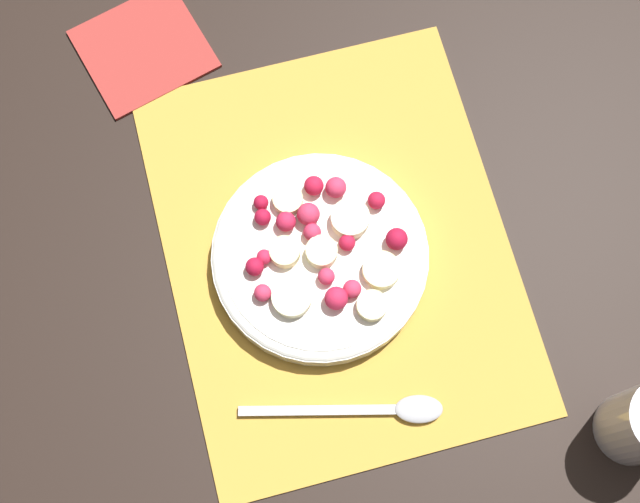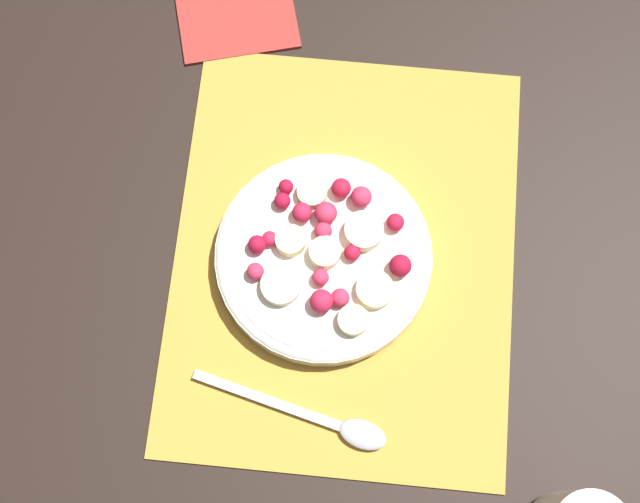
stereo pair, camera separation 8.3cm
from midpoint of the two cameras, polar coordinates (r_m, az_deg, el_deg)
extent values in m
plane|color=black|center=(0.86, -1.59, -0.34)|extent=(3.00, 3.00, 0.00)
cube|color=gold|center=(0.86, -1.59, -0.28)|extent=(0.42, 0.33, 0.01)
cylinder|color=silver|center=(0.85, -2.76, -0.86)|extent=(0.21, 0.21, 0.02)
torus|color=silver|center=(0.84, -2.78, -0.73)|extent=(0.21, 0.21, 0.01)
cylinder|color=white|center=(0.84, -2.79, -0.64)|extent=(0.19, 0.19, 0.00)
cylinder|color=beige|center=(0.83, -2.72, -0.51)|extent=(0.04, 0.04, 0.01)
cylinder|color=#F4EAB7|center=(0.84, -0.84, 1.64)|extent=(0.05, 0.05, 0.01)
cylinder|color=beige|center=(0.83, -5.09, -0.48)|extent=(0.04, 0.04, 0.01)
cylinder|color=#F4EAB7|center=(0.82, -4.68, -3.45)|extent=(0.05, 0.05, 0.01)
cylinder|color=beige|center=(0.82, 1.12, -1.69)|extent=(0.05, 0.05, 0.01)
cylinder|color=beige|center=(0.85, -4.84, 2.85)|extent=(0.04, 0.04, 0.01)
cylinder|color=beige|center=(0.81, 0.48, -3.99)|extent=(0.04, 0.04, 0.01)
sphere|color=red|center=(0.84, 0.87, 2.83)|extent=(0.02, 0.02, 0.02)
sphere|color=#D12347|center=(0.84, -5.00, 1.45)|extent=(0.02, 0.02, 0.02)
sphere|color=#B21433|center=(0.83, 2.13, 0.33)|extent=(0.02, 0.02, 0.02)
sphere|color=#DB3356|center=(0.84, -1.75, 3.66)|extent=(0.02, 0.02, 0.02)
sphere|color=#D12347|center=(0.81, -1.84, -3.51)|extent=(0.02, 0.02, 0.02)
sphere|color=red|center=(0.83, -1.07, 0.09)|extent=(0.02, 0.02, 0.02)
sphere|color=#DB3356|center=(0.83, -3.31, 0.78)|extent=(0.02, 0.02, 0.02)
sphere|color=#D12347|center=(0.83, -6.45, -0.65)|extent=(0.01, 0.01, 0.01)
sphere|color=#DB3356|center=(0.82, -0.81, -2.90)|extent=(0.02, 0.02, 0.02)
sphere|color=#DB3356|center=(0.83, -3.54, 1.93)|extent=(0.02, 0.02, 0.02)
sphere|color=#B21433|center=(0.83, -7.03, -1.45)|extent=(0.02, 0.02, 0.02)
sphere|color=#DB3356|center=(0.82, -2.44, -2.09)|extent=(0.02, 0.02, 0.02)
sphere|color=#DB3356|center=(0.82, -6.55, -3.13)|extent=(0.02, 0.02, 0.02)
sphere|color=#B21433|center=(0.84, -6.48, 1.74)|extent=(0.02, 0.02, 0.02)
sphere|color=#B21433|center=(0.85, -6.56, 2.68)|extent=(0.01, 0.01, 0.01)
sphere|color=red|center=(0.85, -3.17, 3.77)|extent=(0.02, 0.02, 0.02)
cube|color=#B2B2B7|center=(0.83, -3.02, -10.62)|extent=(0.04, 0.14, 0.00)
ellipsoid|color=#B2B2B7|center=(0.83, 3.51, -10.53)|extent=(0.04, 0.05, 0.01)
cube|color=#A3332D|center=(0.97, -13.68, 12.16)|extent=(0.14, 0.15, 0.01)
camera|label=1|loc=(0.04, -92.90, -9.70)|focal=50.00mm
camera|label=2|loc=(0.04, 87.10, 9.70)|focal=50.00mm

